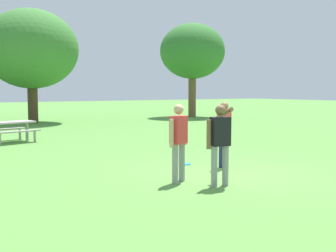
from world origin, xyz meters
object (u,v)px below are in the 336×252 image
Objects in this scene: tree_back_left at (192,52)px; tree_slender_mid at (31,49)px; person_bystander at (220,139)px; person_catcher at (224,130)px; frisbee at (186,164)px; person_thrower at (179,138)px; picnic_table_near at (10,127)px.

tree_slender_mid is at bearing 176.20° from tree_back_left.
person_bystander is 0.25× the size of tree_back_left.
person_catcher reaches higher than frisbee.
person_thrower is 1.00× the size of person_bystander.
person_thrower and person_bystander have the same top height.
tree_slender_mid reaches higher than person_bystander.
tree_slender_mid is (3.13, 8.74, 3.73)m from picnic_table_near.
tree_back_left is (10.73, 16.02, 3.71)m from person_catcher.
person_thrower is at bearing 124.74° from person_bystander.
tree_back_left is (11.06, -0.74, 0.36)m from tree_slender_mid.
tree_slender_mid is 0.99× the size of tree_back_left.
frisbee is at bearing -68.60° from picnic_table_near.
frisbee is 7.80m from picnic_table_near.
picnic_table_near is at bearing 101.97° from person_bystander.
person_bystander is at bearing -78.03° from picnic_table_near.
tree_slender_mid is at bearing 86.56° from person_bystander.
person_thrower is at bearing -95.22° from tree_slender_mid.
person_thrower is at bearing -80.22° from picnic_table_near.
tree_back_left is at bearing -3.80° from tree_slender_mid.
tree_slender_mid is (0.29, 15.98, 4.28)m from frisbee.
person_catcher is at bearing -51.52° from frisbee.
tree_slender_mid is at bearing 91.13° from person_catcher.
tree_back_left is at bearing 55.30° from person_bystander.
picnic_table_near is (-2.03, 9.56, -0.40)m from person_bystander.
person_catcher is 19.64m from tree_back_left.
picnic_table_near is 0.30× the size of tree_slender_mid.
tree_back_left is at bearing 56.19° from person_catcher.
person_thrower is 6.45× the size of frisbee.
picnic_table_near is 16.80m from tree_back_left.
tree_slender_mid is 11.09m from tree_back_left.
person_catcher is 1.00× the size of person_bystander.
tree_slender_mid reaches higher than frisbee.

